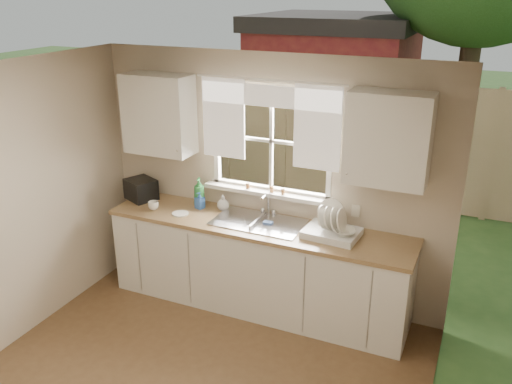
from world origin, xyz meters
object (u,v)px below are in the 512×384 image
at_px(dish_rack, 332,229).
at_px(black_appliance, 141,189).
at_px(cup, 153,206).
at_px(soap_bottle_a, 199,192).

distance_m(dish_rack, black_appliance, 2.13).
bearing_deg(cup, soap_bottle_a, 50.06).
bearing_deg(dish_rack, cup, -175.66).
relative_size(dish_rack, cup, 4.69).
bearing_deg(soap_bottle_a, black_appliance, 173.09).
xyz_separation_m(dish_rack, black_appliance, (-2.13, 0.06, 0.04)).
bearing_deg(cup, black_appliance, 160.51).
height_order(dish_rack, black_appliance, dish_rack).
distance_m(soap_bottle_a, black_appliance, 0.68).
bearing_deg(black_appliance, dish_rack, 22.86).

